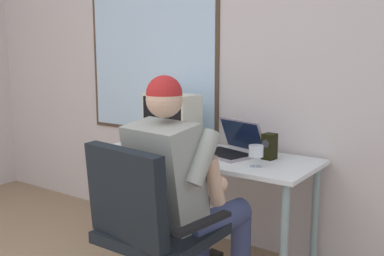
% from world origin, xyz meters
% --- Properties ---
extents(wall_rear, '(5.31, 0.08, 2.84)m').
position_xyz_m(wall_rear, '(-0.03, 2.47, 1.42)').
color(wall_rear, beige).
rests_on(wall_rear, ground).
extents(desk, '(1.48, 0.61, 0.73)m').
position_xyz_m(desk, '(0.13, 2.11, 0.65)').
color(desk, '#839A9B').
rests_on(desk, ground).
extents(office_chair, '(0.67, 0.59, 0.96)m').
position_xyz_m(office_chair, '(0.30, 1.29, 0.56)').
color(office_chair, black).
rests_on(office_chair, ground).
extents(person_seated, '(0.56, 0.84, 1.29)m').
position_xyz_m(person_seated, '(0.33, 1.56, 0.68)').
color(person_seated, '#384067').
rests_on(person_seated, ground).
extents(crt_monitor, '(0.44, 0.26, 0.38)m').
position_xyz_m(crt_monitor, '(-0.21, 2.16, 0.94)').
color(crt_monitor, beige).
rests_on(crt_monitor, desk).
extents(laptop, '(0.44, 0.42, 0.23)m').
position_xyz_m(laptop, '(0.28, 2.19, 0.79)').
color(laptop, '#988D9B').
rests_on(laptop, desk).
extents(wine_glass, '(0.09, 0.09, 0.13)m').
position_xyz_m(wine_glass, '(0.56, 1.97, 0.82)').
color(wine_glass, silver).
rests_on(wine_glass, desk).
extents(desk_speaker, '(0.08, 0.10, 0.16)m').
position_xyz_m(desk_speaker, '(0.54, 2.20, 0.82)').
color(desk_speaker, black).
rests_on(desk_speaker, desk).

